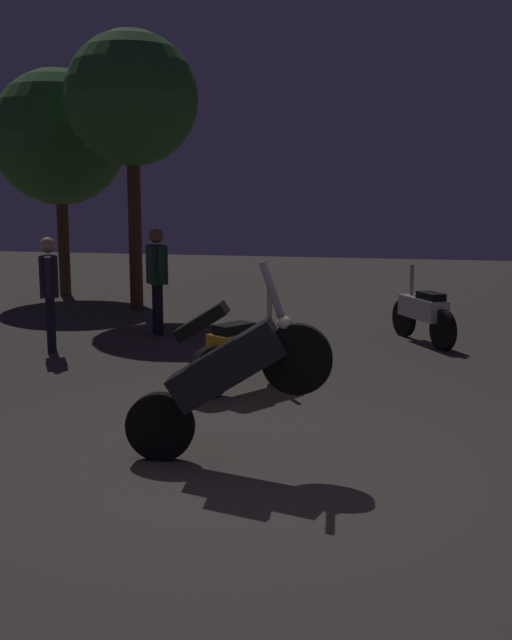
# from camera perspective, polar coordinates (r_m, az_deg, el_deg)

# --- Properties ---
(ground_plane) EXTENTS (40.00, 40.00, 0.00)m
(ground_plane) POSITION_cam_1_polar(r_m,az_deg,el_deg) (6.06, -0.31, -11.14)
(ground_plane) COLOR #4C443D
(motorcycle_black_foreground) EXTENTS (1.66, 0.42, 1.63)m
(motorcycle_black_foreground) POSITION_cam_1_polar(r_m,az_deg,el_deg) (5.99, -2.23, -3.95)
(motorcycle_black_foreground) COLOR black
(motorcycle_black_foreground) RESTS_ON ground_plane
(motorcycle_orange_parked_left) EXTENTS (0.96, 1.47, 1.11)m
(motorcycle_orange_parked_left) POSITION_cam_1_polar(r_m,az_deg,el_deg) (8.30, -0.68, -2.30)
(motorcycle_orange_parked_left) COLOR black
(motorcycle_orange_parked_left) RESTS_ON ground_plane
(motorcycle_white_parked_right) EXTENTS (0.94, 1.48, 1.11)m
(motorcycle_white_parked_right) POSITION_cam_1_polar(r_m,az_deg,el_deg) (11.15, 12.50, 0.52)
(motorcycle_white_parked_right) COLOR black
(motorcycle_white_parked_right) RESTS_ON ground_plane
(person_rider_beside) EXTENTS (0.38, 0.63, 1.56)m
(person_rider_beside) POSITION_cam_1_polar(r_m,az_deg,el_deg) (10.62, -15.34, 2.60)
(person_rider_beside) COLOR black
(person_rider_beside) RESTS_ON ground_plane
(person_bystander_far) EXTENTS (0.47, 0.58, 1.62)m
(person_bystander_far) POSITION_cam_1_polar(r_m,az_deg,el_deg) (11.57, -7.49, 3.59)
(person_bystander_far) COLOR black
(person_bystander_far) RESTS_ON ground_plane
(tree_left_bg) EXTENTS (2.38, 2.38, 5.01)m
(tree_left_bg) POSITION_cam_1_polar(r_m,az_deg,el_deg) (14.22, -9.37, 16.06)
(tree_left_bg) COLOR #4C331E
(tree_left_bg) RESTS_ON ground_plane
(tree_center_bg) EXTENTS (2.78, 2.78, 4.68)m
(tree_center_bg) POSITION_cam_1_polar(r_m,az_deg,el_deg) (16.55, -14.63, 13.16)
(tree_center_bg) COLOR #4C331E
(tree_center_bg) RESTS_ON ground_plane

